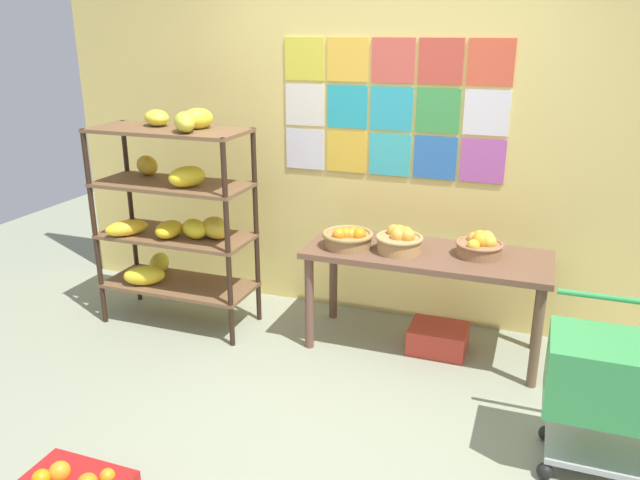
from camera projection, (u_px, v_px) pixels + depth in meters
name	position (u px, v px, depth m)	size (l,w,h in m)	color
ground	(304.00, 421.00, 3.48)	(9.04, 9.04, 0.00)	gray
back_wall_with_art	(383.00, 133.00, 4.42)	(5.12, 0.07, 2.74)	#E1C66B
banana_shelf_unit	(175.00, 205.00, 4.38)	(1.10, 0.59, 1.57)	black
display_table	(426.00, 265.00, 4.08)	(1.57, 0.62, 0.70)	brown
fruit_basket_right	(480.00, 245.00, 3.97)	(0.30, 0.30, 0.16)	#936743
fruit_basket_back_left	(400.00, 240.00, 4.03)	(0.31, 0.31, 0.17)	tan
fruit_basket_left	(348.00, 238.00, 4.12)	(0.34, 0.34, 0.15)	#9B7446
produce_crate_under_table	(438.00, 338.00, 4.22)	(0.38, 0.31, 0.17)	red
shopping_cart	(615.00, 382.00, 2.94)	(0.62, 0.46, 0.84)	black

